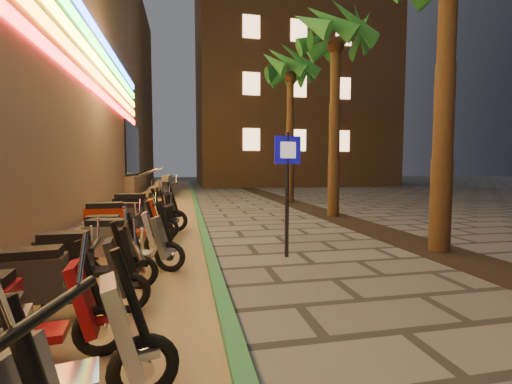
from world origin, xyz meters
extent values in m
plane|color=#474442|center=(0.00, 0.00, 0.00)|extent=(120.00, 120.00, 0.00)
cube|color=#8C7251|center=(-2.60, 10.00, 0.01)|extent=(3.40, 60.00, 0.01)
cube|color=#296F3F|center=(-0.90, 10.00, 0.05)|extent=(0.18, 60.00, 0.10)
cube|color=black|center=(3.60, 5.00, 0.01)|extent=(1.20, 40.00, 0.02)
cube|color=black|center=(-4.45, 18.00, 2.80)|extent=(0.08, 5.00, 3.00)
cube|color=gray|center=(-6.50, 18.00, 0.60)|extent=(5.00, 6.00, 1.20)
cube|color=#FF1414|center=(-4.45, 6.00, 4.50)|extent=(0.06, 26.00, 0.28)
cube|color=orange|center=(-4.45, 6.00, 5.05)|extent=(0.06, 26.00, 0.28)
cube|color=yellow|center=(-4.45, 6.00, 5.60)|extent=(0.06, 26.00, 0.28)
cube|color=gray|center=(-3.50, 18.00, 0.15)|extent=(0.35, 5.00, 0.30)
cube|color=gray|center=(-3.15, 18.00, 0.45)|extent=(0.35, 5.00, 0.30)
cube|color=gray|center=(-2.80, 18.00, 0.75)|extent=(0.35, 5.00, 0.30)
cube|color=gray|center=(-2.45, 18.00, 1.05)|extent=(0.35, 5.00, 0.30)
cylinder|color=silver|center=(-3.90, 16.00, 1.25)|extent=(2.09, 0.06, 0.81)
cylinder|color=silver|center=(-3.90, 20.00, 1.25)|extent=(2.09, 0.06, 0.81)
cube|color=brown|center=(9.00, 32.00, 12.50)|extent=(18.00, 16.00, 25.00)
cube|color=#E9B980|center=(4.00, 23.97, 4.00)|extent=(1.40, 0.06, 1.80)
cube|color=#E9B980|center=(8.00, 23.97, 4.00)|extent=(1.40, 0.06, 1.80)
cube|color=#E9B980|center=(12.00, 23.97, 4.00)|extent=(1.40, 0.06, 1.80)
cube|color=#E9B980|center=(4.00, 23.97, 8.50)|extent=(1.40, 0.06, 1.80)
cube|color=#E9B980|center=(8.00, 23.97, 8.50)|extent=(1.40, 0.06, 1.80)
cube|color=#E9B980|center=(12.00, 23.97, 8.50)|extent=(1.40, 0.06, 1.80)
cube|color=#E9B980|center=(4.00, 23.97, 13.00)|extent=(1.40, 0.06, 1.80)
cube|color=#E9B980|center=(8.00, 23.97, 13.00)|extent=(1.40, 0.06, 1.80)
cube|color=#E9B980|center=(12.00, 23.97, 13.00)|extent=(1.40, 0.06, 1.80)
cylinder|color=#472D19|center=(3.60, 2.00, 2.73)|extent=(0.40, 0.40, 5.45)
cylinder|color=#472D19|center=(3.60, 7.00, 2.85)|extent=(0.40, 0.40, 5.70)
sphere|color=#472D19|center=(3.60, 7.00, 5.70)|extent=(0.56, 0.56, 0.56)
cone|color=#1B4D18|center=(4.49, 7.00, 6.15)|extent=(0.60, 1.93, 1.52)
cone|color=#1B4D18|center=(4.28, 7.57, 6.15)|extent=(1.70, 1.86, 1.52)
cone|color=#1B4D18|center=(3.75, 7.87, 6.15)|extent=(2.00, 0.93, 1.52)
cone|color=#1B4D18|center=(3.16, 7.77, 6.15)|extent=(1.97, 1.48, 1.52)
cone|color=#1B4D18|center=(2.77, 7.30, 6.15)|extent=(1.22, 2.02, 1.52)
cone|color=#1B4D18|center=(2.77, 6.70, 6.15)|extent=(1.22, 2.02, 1.52)
cone|color=#1B4D18|center=(3.16, 6.23, 6.15)|extent=(1.97, 1.48, 1.52)
cone|color=#1B4D18|center=(3.75, 6.13, 6.15)|extent=(2.00, 0.93, 1.52)
cone|color=#1B4D18|center=(4.28, 6.43, 6.15)|extent=(1.70, 1.86, 1.52)
cylinder|color=#472D19|center=(3.60, 12.00, 2.98)|extent=(0.40, 0.40, 5.95)
sphere|color=#472D19|center=(3.60, 12.00, 5.95)|extent=(0.56, 0.56, 0.56)
cone|color=#1B4D18|center=(4.49, 12.00, 6.40)|extent=(0.60, 1.93, 1.52)
cone|color=#1B4D18|center=(4.28, 12.57, 6.40)|extent=(1.70, 1.86, 1.52)
cone|color=#1B4D18|center=(3.75, 12.87, 6.40)|extent=(2.00, 0.93, 1.52)
cone|color=#1B4D18|center=(3.16, 12.77, 6.40)|extent=(1.97, 1.48, 1.52)
cone|color=#1B4D18|center=(2.77, 12.30, 6.40)|extent=(1.22, 2.02, 1.52)
cone|color=#1B4D18|center=(2.77, 11.70, 6.40)|extent=(1.22, 2.02, 1.52)
cone|color=#1B4D18|center=(3.16, 11.23, 6.40)|extent=(1.97, 1.48, 1.52)
cone|color=#1B4D18|center=(3.75, 11.13, 6.40)|extent=(2.00, 0.93, 1.52)
cone|color=#1B4D18|center=(4.28, 11.43, 6.40)|extent=(1.70, 1.86, 1.52)
cylinder|color=black|center=(0.51, 2.22, 1.15)|extent=(0.07, 0.07, 2.31)
cube|color=#100B94|center=(0.52, 2.20, 1.98)|extent=(0.51, 0.09, 0.51)
cube|color=white|center=(0.52, 2.17, 1.98)|extent=(0.30, 0.05, 0.30)
cylinder|color=black|center=(-1.79, -2.53, 1.16)|extent=(0.16, 0.60, 0.05)
torus|color=black|center=(-1.62, -1.42, 0.25)|extent=(0.51, 0.21, 0.50)
cylinder|color=silver|center=(-1.62, -1.42, 0.25)|extent=(0.15, 0.13, 0.14)
cube|color=#BABABE|center=(-2.16, -1.54, 0.29)|extent=(0.59, 0.44, 0.08)
cube|color=#BABABE|center=(-1.75, -1.45, 0.58)|extent=(0.34, 0.44, 0.68)
cylinder|color=black|center=(-1.69, -1.43, 0.77)|extent=(0.27, 0.13, 0.71)
cylinder|color=black|center=(-1.64, -1.42, 1.08)|extent=(0.17, 0.55, 0.04)
cube|color=#BABABE|center=(-1.62, -1.42, 0.37)|extent=(0.24, 0.18, 0.06)
torus|color=black|center=(-2.06, -0.71, 0.23)|extent=(0.47, 0.14, 0.47)
cylinder|color=silver|center=(-2.06, -0.71, 0.23)|extent=(0.14, 0.10, 0.13)
cube|color=maroon|center=(-2.57, -0.77, 0.27)|extent=(0.53, 0.36, 0.07)
cube|color=maroon|center=(-2.19, -0.72, 0.54)|extent=(0.28, 0.38, 0.63)
cylinder|color=black|center=(-2.13, -0.72, 0.72)|extent=(0.25, 0.09, 0.67)
cylinder|color=black|center=(-2.08, -0.71, 1.01)|extent=(0.10, 0.52, 0.04)
cube|color=maroon|center=(-2.06, -0.71, 0.34)|extent=(0.21, 0.15, 0.05)
torus|color=black|center=(-2.98, 0.06, 0.24)|extent=(0.48, 0.15, 0.47)
cylinder|color=silver|center=(-2.98, 0.06, 0.24)|extent=(0.14, 0.11, 0.13)
torus|color=black|center=(-1.96, 0.18, 0.24)|extent=(0.48, 0.15, 0.47)
cylinder|color=silver|center=(-1.96, 0.18, 0.24)|extent=(0.14, 0.11, 0.13)
cube|color=#232528|center=(-2.48, 0.12, 0.27)|extent=(0.54, 0.37, 0.07)
cube|color=#232528|center=(-2.91, 0.07, 0.50)|extent=(0.68, 0.42, 0.46)
cube|color=black|center=(-2.91, 0.07, 0.77)|extent=(0.60, 0.36, 0.11)
cube|color=#232528|center=(-2.09, 0.17, 0.55)|extent=(0.29, 0.39, 0.64)
cylinder|color=black|center=(-2.03, 0.18, 0.73)|extent=(0.26, 0.09, 0.68)
cylinder|color=black|center=(-1.98, 0.18, 1.02)|extent=(0.11, 0.53, 0.04)
cube|color=#232528|center=(-1.96, 0.18, 0.35)|extent=(0.22, 0.15, 0.05)
torus|color=black|center=(-2.96, 1.00, 0.24)|extent=(0.48, 0.10, 0.47)
cylinder|color=silver|center=(-2.96, 1.00, 0.24)|extent=(0.13, 0.09, 0.13)
torus|color=black|center=(-1.94, 0.98, 0.24)|extent=(0.48, 0.10, 0.47)
cylinder|color=silver|center=(-1.94, 0.98, 0.24)|extent=(0.13, 0.09, 0.13)
cube|color=black|center=(-2.46, 0.99, 0.27)|extent=(0.51, 0.32, 0.07)
cube|color=black|center=(-2.89, 1.00, 0.50)|extent=(0.64, 0.36, 0.46)
cube|color=black|center=(-2.89, 1.00, 0.77)|extent=(0.57, 0.30, 0.11)
cube|color=black|center=(-2.07, 0.98, 0.55)|extent=(0.25, 0.37, 0.64)
cylinder|color=black|center=(-2.00, 0.98, 0.73)|extent=(0.25, 0.07, 0.67)
cylinder|color=black|center=(-1.96, 0.98, 1.02)|extent=(0.05, 0.53, 0.04)
cube|color=black|center=(-1.94, 0.98, 0.35)|extent=(0.20, 0.13, 0.05)
torus|color=black|center=(-2.61, 1.91, 0.25)|extent=(0.50, 0.19, 0.49)
cylinder|color=silver|center=(-2.61, 1.91, 0.25)|extent=(0.15, 0.12, 0.13)
torus|color=black|center=(-1.58, 1.69, 0.25)|extent=(0.50, 0.19, 0.49)
cylinder|color=silver|center=(-1.58, 1.69, 0.25)|extent=(0.15, 0.12, 0.13)
cube|color=#9E9FA5|center=(-2.10, 1.80, 0.28)|extent=(0.57, 0.42, 0.08)
cube|color=#9E9FA5|center=(-2.54, 1.89, 0.52)|extent=(0.72, 0.49, 0.47)
cube|color=black|center=(-2.54, 1.89, 0.79)|extent=(0.64, 0.42, 0.11)
cube|color=#9E9FA5|center=(-1.71, 1.72, 0.57)|extent=(0.32, 0.42, 0.66)
cylinder|color=black|center=(-1.64, 1.70, 0.76)|extent=(0.27, 0.12, 0.70)
cylinder|color=black|center=(-1.60, 1.69, 1.06)|extent=(0.15, 0.55, 0.04)
cube|color=#9E9FA5|center=(-1.58, 1.69, 0.36)|extent=(0.23, 0.17, 0.06)
torus|color=black|center=(-2.86, 2.69, 0.23)|extent=(0.46, 0.09, 0.46)
cylinder|color=silver|center=(-2.86, 2.69, 0.23)|extent=(0.12, 0.09, 0.12)
torus|color=black|center=(-1.87, 2.69, 0.23)|extent=(0.46, 0.09, 0.46)
cylinder|color=silver|center=(-1.87, 2.69, 0.23)|extent=(0.12, 0.09, 0.12)
cube|color=silver|center=(-2.37, 2.69, 0.27)|extent=(0.49, 0.30, 0.07)
cube|color=silver|center=(-2.79, 2.69, 0.49)|extent=(0.62, 0.34, 0.45)
cube|color=black|center=(-2.79, 2.69, 0.75)|extent=(0.55, 0.29, 0.11)
cube|color=silver|center=(-1.99, 2.69, 0.53)|extent=(0.24, 0.36, 0.63)
cylinder|color=black|center=(-1.93, 2.69, 0.71)|extent=(0.24, 0.06, 0.66)
cylinder|color=black|center=(-1.88, 2.69, 1.00)|extent=(0.04, 0.52, 0.04)
cube|color=silver|center=(-1.87, 2.69, 0.34)|extent=(0.20, 0.13, 0.05)
torus|color=black|center=(-3.02, 3.53, 0.28)|extent=(0.56, 0.15, 0.55)
cylinder|color=silver|center=(-3.02, 3.53, 0.28)|extent=(0.16, 0.12, 0.15)
torus|color=black|center=(-1.83, 3.63, 0.28)|extent=(0.56, 0.15, 0.55)
cylinder|color=silver|center=(-1.83, 3.63, 0.28)|extent=(0.16, 0.12, 0.15)
cube|color=maroon|center=(-2.44, 3.58, 0.32)|extent=(0.61, 0.41, 0.09)
cube|color=maroon|center=(-2.93, 3.54, 0.59)|extent=(0.77, 0.46, 0.53)
cube|color=black|center=(-2.93, 3.54, 0.89)|extent=(0.68, 0.39, 0.13)
cube|color=maroon|center=(-1.98, 3.62, 0.64)|extent=(0.32, 0.45, 0.75)
cylinder|color=black|center=(-1.91, 3.62, 0.85)|extent=(0.30, 0.10, 0.79)
cylinder|color=black|center=(-1.85, 3.63, 1.19)|extent=(0.10, 0.62, 0.05)
cube|color=maroon|center=(-1.83, 3.63, 0.40)|extent=(0.25, 0.17, 0.06)
torus|color=black|center=(-2.76, 4.58, 0.24)|extent=(0.50, 0.20, 0.49)
cylinder|color=silver|center=(-2.76, 4.58, 0.24)|extent=(0.15, 0.12, 0.13)
torus|color=black|center=(-1.73, 4.35, 0.24)|extent=(0.50, 0.20, 0.49)
cylinder|color=silver|center=(-1.73, 4.35, 0.24)|extent=(0.15, 0.12, 0.13)
cube|color=#282A2D|center=(-2.25, 4.47, 0.28)|extent=(0.57, 0.42, 0.08)
cube|color=#282A2D|center=(-2.68, 4.56, 0.52)|extent=(0.72, 0.49, 0.47)
cube|color=black|center=(-2.68, 4.56, 0.79)|extent=(0.63, 0.42, 0.11)
cube|color=#282A2D|center=(-1.86, 4.38, 0.56)|extent=(0.33, 0.42, 0.66)
cylinder|color=black|center=(-1.79, 4.37, 0.75)|extent=(0.27, 0.12, 0.70)
cylinder|color=black|center=(-1.75, 4.36, 1.05)|extent=(0.16, 0.54, 0.04)
cube|color=#282A2D|center=(-1.73, 4.35, 0.36)|extent=(0.23, 0.17, 0.06)
torus|color=black|center=(-2.81, 5.37, 0.29)|extent=(0.59, 0.18, 0.58)
cylinder|color=silver|center=(-2.81, 5.37, 0.29)|extent=(0.17, 0.13, 0.16)
torus|color=black|center=(-1.57, 5.22, 0.29)|extent=(0.59, 0.18, 0.58)
cylinder|color=silver|center=(-1.57, 5.22, 0.29)|extent=(0.17, 0.13, 0.16)
cube|color=black|center=(-2.20, 5.29, 0.33)|extent=(0.65, 0.45, 0.09)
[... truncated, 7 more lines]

